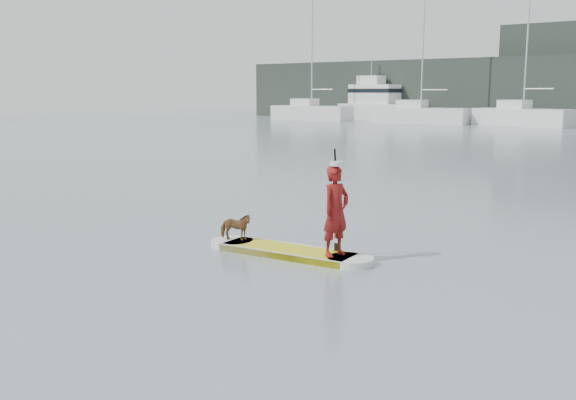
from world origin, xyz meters
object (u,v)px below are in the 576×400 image
Objects in this scene: sailboat_a at (311,112)px; sailboat_b at (420,114)px; motor_yacht_b at (378,103)px; paddleboard at (288,251)px; dog at (235,227)px; sailboat_c at (522,116)px; paddler at (336,211)px.

sailboat_b is (11.75, 0.29, 0.04)m from sailboat_a.
paddleboard is at bearing -57.77° from motor_yacht_b.
paddleboard is at bearing -112.40° from dog.
motor_yacht_b is (-15.45, 3.40, 0.80)m from sailboat_c.
paddler is 47.16m from sailboat_c.
paddler is at bearing -0.00° from paddleboard.
sailboat_b is at bearing -28.36° from motor_yacht_b.
sailboat_b reaches higher than paddleboard.
paddleboard is 1.21m from dog.
sailboat_a is at bearing 45.75° from paddler.
dog is 48.29m from sailboat_b.
dog is 0.05× the size of sailboat_b.
sailboat_c is at bearing 2.64° from sailboat_a.
sailboat_b is (-18.50, 44.97, 0.83)m from paddleboard.
sailboat_c reaches higher than motor_yacht_b.
motor_yacht_b is (-6.69, 4.44, 0.76)m from sailboat_b.
paddleboard is 2.12× the size of paddler.
sailboat_a reaches higher than dog.
dog is 0.05× the size of sailboat_c.
dog is at bearing -58.90° from motor_yacht_b.
paddleboard is at bearing -67.29° from sailboat_c.
paddler is at bearing -56.09° from sailboat_a.
motor_yacht_b is at bearing 38.70° from paddler.
sailboat_b is (-17.34, 45.07, 0.51)m from dog.
sailboat_c is at bearing 97.06° from paddleboard.
paddler is 2.19m from dog.
sailboat_c is (-10.70, 45.93, -0.04)m from paddler.
paddleboard is 1.27m from paddler.
sailboat_c is at bearing -16.76° from dog.
sailboat_a is (-29.09, 44.78, 0.47)m from dog.
sailboat_a reaches higher than paddler.
motor_yacht_b is at bearing 41.98° from sailboat_a.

